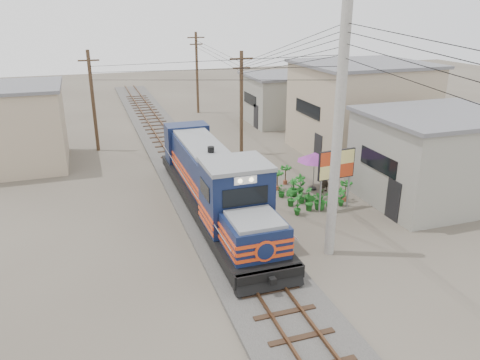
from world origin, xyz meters
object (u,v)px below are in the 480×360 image
object	(u,v)px
locomotive	(215,184)
market_umbrella	(315,157)
vendor	(325,178)
billboard	(336,166)

from	to	relation	value
locomotive	market_umbrella	bearing A→B (deg)	13.84
locomotive	vendor	distance (m)	6.70
locomotive	vendor	world-z (taller)	locomotive
locomotive	market_umbrella	distance (m)	6.36
market_umbrella	vendor	size ratio (longest dim) A/B	1.36
billboard	market_umbrella	bearing A→B (deg)	79.85
locomotive	vendor	bearing A→B (deg)	8.43
locomotive	billboard	world-z (taller)	locomotive
market_umbrella	vendor	bearing A→B (deg)	-52.96
locomotive	market_umbrella	size ratio (longest dim) A/B	6.68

